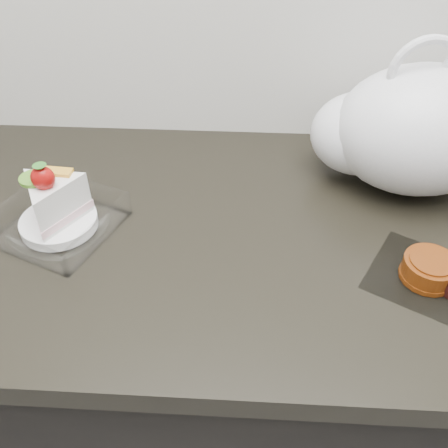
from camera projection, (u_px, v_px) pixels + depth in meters
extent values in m
cube|color=black|center=(241.00, 381.00, 1.14)|extent=(2.00, 0.60, 0.86)
cube|color=black|center=(247.00, 235.00, 0.85)|extent=(2.04, 0.64, 0.04)
cube|color=white|center=(60.00, 227.00, 0.83)|extent=(0.22, 0.22, 0.00)
cylinder|color=white|center=(59.00, 222.00, 0.83)|extent=(0.13, 0.13, 0.02)
ellipsoid|color=red|center=(43.00, 178.00, 0.75)|extent=(0.04, 0.03, 0.04)
cone|color=#2D7223|center=(40.00, 168.00, 0.74)|extent=(0.02, 0.02, 0.01)
cylinder|color=#57952B|center=(34.00, 178.00, 0.77)|extent=(0.05, 0.05, 0.01)
cube|color=gold|center=(54.00, 172.00, 0.79)|extent=(0.06, 0.03, 0.01)
cube|color=white|center=(426.00, 277.00, 0.75)|extent=(0.21, 0.21, 0.00)
cylinder|color=#77340E|center=(429.00, 269.00, 0.74)|extent=(0.10, 0.10, 0.03)
cylinder|color=#77340E|center=(427.00, 275.00, 0.75)|extent=(0.10, 0.10, 0.01)
cylinder|color=#77340E|center=(432.00, 260.00, 0.73)|extent=(0.08, 0.08, 0.00)
ellipsoid|color=white|center=(421.00, 131.00, 0.86)|extent=(0.31, 0.25, 0.22)
ellipsoid|color=white|center=(359.00, 134.00, 0.90)|extent=(0.18, 0.17, 0.15)
torus|color=white|center=(425.00, 73.00, 0.79)|extent=(0.12, 0.03, 0.12)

